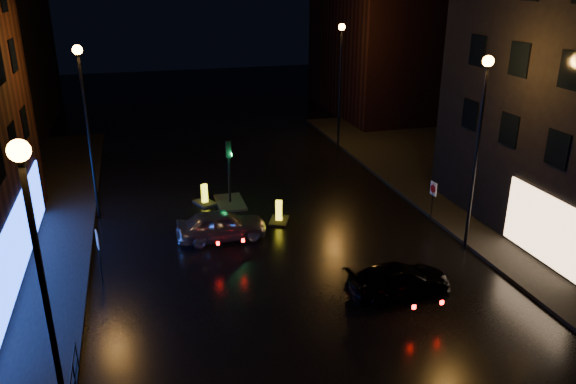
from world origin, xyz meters
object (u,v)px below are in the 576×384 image
object	(u,v)px
silver_hatchback	(221,225)
bollard_near	(279,217)
bollard_far	(205,200)
road_sign_right	(433,192)
traffic_signal	(230,195)
dark_sedan	(399,280)
road_sign_left	(98,244)

from	to	relation	value
silver_hatchback	bollard_near	world-z (taller)	silver_hatchback
bollard_far	road_sign_right	size ratio (longest dim) A/B	0.73
traffic_signal	dark_sedan	size ratio (longest dim) A/B	0.85
silver_hatchback	road_sign_right	distance (m)	10.26
traffic_signal	dark_sedan	xyz separation A→B (m)	(4.54, -10.58, 0.09)
bollard_far	silver_hatchback	bearing A→B (deg)	-110.98
dark_sedan	bollard_far	bearing A→B (deg)	24.41
bollard_far	road_sign_left	distance (m)	8.48
traffic_signal	road_sign_right	size ratio (longest dim) A/B	1.72
road_sign_left	road_sign_right	bearing A→B (deg)	-3.36
silver_hatchback	dark_sedan	xyz separation A→B (m)	(5.65, -6.51, -0.10)
silver_hatchback	bollard_far	bearing A→B (deg)	1.79
dark_sedan	bollard_far	distance (m)	12.38
silver_hatchback	bollard_far	distance (m)	4.44
silver_hatchback	road_sign_right	xyz separation A→B (m)	(10.20, -0.73, 0.81)
traffic_signal	road_sign_right	xyz separation A→B (m)	(9.10, -4.80, 1.00)
dark_sedan	road_sign_left	world-z (taller)	road_sign_left
dark_sedan	road_sign_right	bearing A→B (deg)	-41.93
traffic_signal	bollard_far	bearing A→B (deg)	165.16
bollard_near	road_sign_right	distance (m)	7.55
bollard_near	road_sign_left	world-z (taller)	road_sign_left
bollard_near	road_sign_left	xyz separation A→B (m)	(-8.16, -3.44, 1.31)
road_sign_left	road_sign_right	distance (m)	15.45
traffic_signal	bollard_near	xyz separation A→B (m)	(1.88, -2.96, -0.26)
dark_sedan	bollard_near	distance (m)	8.08
bollard_near	road_sign_right	xyz separation A→B (m)	(7.21, -1.85, 1.26)
bollard_near	dark_sedan	bearing A→B (deg)	-46.90
dark_sedan	road_sign_left	xyz separation A→B (m)	(-10.81, 4.19, 0.96)
dark_sedan	road_sign_left	distance (m)	11.64
bollard_near	silver_hatchback	bearing A→B (deg)	-135.70
dark_sedan	bollard_near	bearing A→B (deg)	15.55
road_sign_left	dark_sedan	bearing A→B (deg)	-30.43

